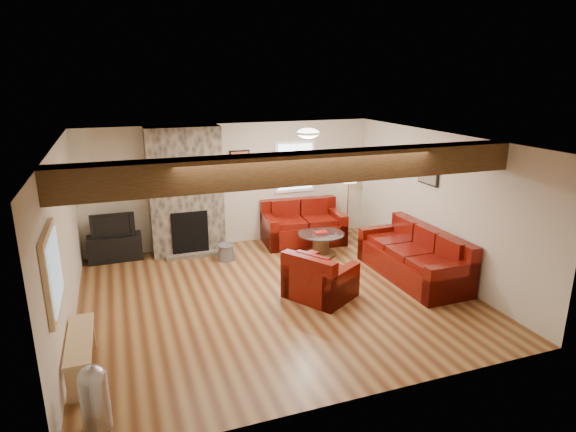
% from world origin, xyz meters
% --- Properties ---
extents(room, '(8.00, 8.00, 8.00)m').
position_xyz_m(room, '(0.00, 0.00, 1.25)').
color(room, '#5D3218').
rests_on(room, ground).
extents(floor, '(6.00, 6.00, 0.00)m').
position_xyz_m(floor, '(0.00, 0.00, 0.00)').
color(floor, '#5D3218').
rests_on(floor, ground).
extents(oak_beam, '(6.00, 0.36, 0.38)m').
position_xyz_m(oak_beam, '(0.00, -1.25, 2.31)').
color(oak_beam, '#351C10').
rests_on(oak_beam, room).
extents(chimney_breast, '(1.40, 0.67, 2.50)m').
position_xyz_m(chimney_breast, '(-1.00, 2.49, 1.22)').
color(chimney_breast, '#352F29').
rests_on(chimney_breast, floor).
extents(back_window, '(0.90, 0.08, 1.10)m').
position_xyz_m(back_window, '(1.35, 2.71, 1.55)').
color(back_window, white).
rests_on(back_window, room).
extents(hatch_window, '(0.08, 1.00, 0.90)m').
position_xyz_m(hatch_window, '(-2.96, -1.50, 1.45)').
color(hatch_window, tan).
rests_on(hatch_window, room).
extents(ceiling_dome, '(0.40, 0.40, 0.18)m').
position_xyz_m(ceiling_dome, '(0.90, 0.90, 2.44)').
color(ceiling_dome, silver).
rests_on(ceiling_dome, room).
extents(artwork_back, '(0.42, 0.06, 0.52)m').
position_xyz_m(artwork_back, '(0.15, 2.71, 1.70)').
color(artwork_back, black).
rests_on(artwork_back, room).
extents(artwork_right, '(0.06, 0.55, 0.42)m').
position_xyz_m(artwork_right, '(2.96, 0.30, 1.75)').
color(artwork_right, black).
rests_on(artwork_right, room).
extents(sofa_three, '(0.96, 2.24, 0.86)m').
position_xyz_m(sofa_three, '(2.48, -0.11, 0.43)').
color(sofa_three, '#4C0A05').
rests_on(sofa_three, floor).
extents(loveseat, '(1.72, 1.08, 0.88)m').
position_xyz_m(loveseat, '(1.36, 2.23, 0.44)').
color(loveseat, '#4C0A05').
rests_on(loveseat, floor).
extents(armchair_red, '(1.22, 1.25, 0.77)m').
position_xyz_m(armchair_red, '(0.66, -0.27, 0.39)').
color(armchair_red, '#4C0A05').
rests_on(armchair_red, floor).
extents(coffee_table, '(0.91, 0.91, 0.48)m').
position_xyz_m(coffee_table, '(1.42, 1.45, 0.22)').
color(coffee_table, '#402814').
rests_on(coffee_table, floor).
extents(tv_cabinet, '(0.99, 0.39, 0.49)m').
position_xyz_m(tv_cabinet, '(-2.39, 2.53, 0.25)').
color(tv_cabinet, black).
rests_on(tv_cabinet, floor).
extents(television, '(0.79, 0.10, 0.46)m').
position_xyz_m(television, '(-2.39, 2.53, 0.72)').
color(television, black).
rests_on(television, tv_cabinet).
extents(floor_lamp, '(0.36, 0.36, 1.41)m').
position_xyz_m(floor_lamp, '(2.56, 2.55, 1.21)').
color(floor_lamp, tan).
rests_on(floor_lamp, floor).
extents(pine_bench, '(0.29, 1.23, 0.46)m').
position_xyz_m(pine_bench, '(-2.83, -1.19, 0.23)').
color(pine_bench, tan).
rests_on(pine_bench, floor).
extents(pedal_bin, '(0.35, 0.35, 0.71)m').
position_xyz_m(pedal_bin, '(-2.65, -2.26, 0.35)').
color(pedal_bin, '#A2A2A7').
rests_on(pedal_bin, floor).
extents(coal_bucket, '(0.34, 0.34, 0.32)m').
position_xyz_m(coal_bucket, '(-0.40, 1.81, 0.16)').
color(coal_bucket, slate).
rests_on(coal_bucket, floor).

